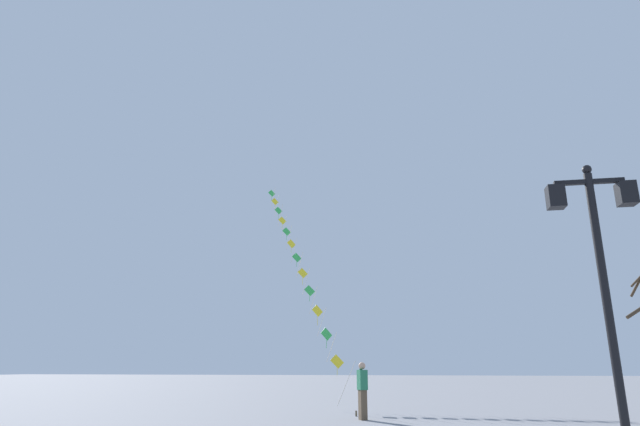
{
  "coord_description": "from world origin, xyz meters",
  "views": [
    {
      "loc": [
        -0.57,
        -1.78,
        1.59
      ],
      "look_at": [
        -3.78,
        16.86,
        7.09
      ],
      "focal_mm": 29.62,
      "sensor_mm": 36.0,
      "label": 1
    }
  ],
  "objects": [
    {
      "name": "ground_plane",
      "position": [
        0.0,
        20.0,
        0.0
      ],
      "size": [
        160.0,
        160.0,
        0.0
      ],
      "primitive_type": "plane",
      "color": "gray"
    },
    {
      "name": "twin_lantern_lamp_post",
      "position": [
        2.58,
        7.57,
        3.45
      ],
      "size": [
        1.43,
        0.28,
        4.99
      ],
      "color": "black",
      "rests_on": "ground_plane"
    },
    {
      "name": "kite_train",
      "position": [
        -6.62,
        25.69,
        7.34
      ],
      "size": [
        8.01,
        17.15,
        14.01
      ],
      "color": "brown",
      "rests_on": "ground_plane"
    },
    {
      "name": "kite_flyer",
      "position": [
        -2.2,
        15.53,
        0.9
      ],
      "size": [
        0.39,
        0.62,
        1.71
      ],
      "rotation": [
        0.0,
        0.0,
        1.98
      ],
      "color": "brown",
      "rests_on": "ground_plane"
    }
  ]
}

